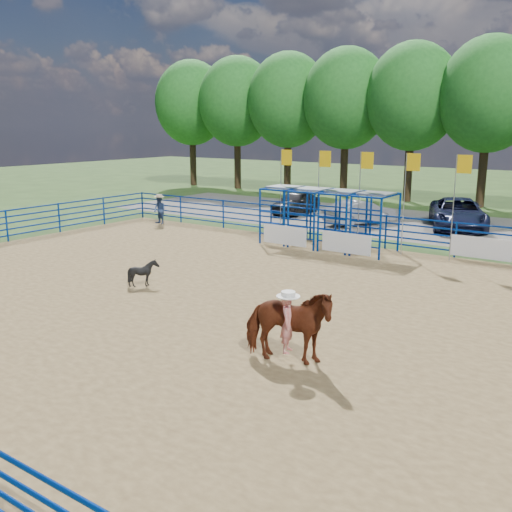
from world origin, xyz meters
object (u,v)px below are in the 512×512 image
at_px(horse_and_rider, 288,323).
at_px(spectator_cowboy, 160,209).
at_px(car_c, 458,214).
at_px(car_a, 296,202).
at_px(calf, 144,273).
at_px(car_b, 360,212).

xyz_separation_m(horse_and_rider, spectator_cowboy, (-15.60, 11.89, -0.14)).
bearing_deg(car_c, car_a, 160.90).
height_order(calf, car_a, car_a).
distance_m(calf, car_c, 18.08).
xyz_separation_m(spectator_cowboy, car_b, (9.04, 6.10, -0.14)).
relative_size(calf, car_c, 0.16).
distance_m(horse_and_rider, calf, 7.75).
distance_m(horse_and_rider, car_c, 19.94).
xyz_separation_m(calf, car_b, (0.73, 15.39, 0.20)).
bearing_deg(calf, car_a, 7.15).
bearing_deg(spectator_cowboy, car_b, 34.00).
distance_m(calf, spectator_cowboy, 12.47).
xyz_separation_m(calf, spectator_cowboy, (-8.31, 9.29, 0.34)).
relative_size(horse_and_rider, spectator_cowboy, 1.49).
relative_size(spectator_cowboy, car_c, 0.28).
bearing_deg(car_a, calf, -79.02).
xyz_separation_m(car_a, car_c, (9.60, 0.41, 0.09)).
relative_size(horse_and_rider, car_b, 0.58).
relative_size(calf, spectator_cowboy, 0.58).
bearing_deg(calf, car_b, -9.55).
bearing_deg(car_b, car_c, -133.38).
xyz_separation_m(car_b, car_c, (4.68, 1.86, 0.12)).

